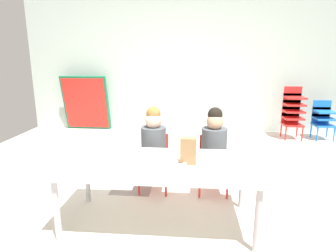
{
  "coord_description": "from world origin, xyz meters",
  "views": [
    {
      "loc": [
        0.19,
        -2.84,
        1.4
      ],
      "look_at": [
        -0.01,
        -0.42,
        0.81
      ],
      "focal_mm": 29.92,
      "sensor_mm": 36.0,
      "label": 1
    }
  ],
  "objects_px": {
    "donut_powdered_on_plate": "(150,164)",
    "donut_powdered_loose": "(180,164)",
    "paper_bag_brown": "(188,151)",
    "seated_child_near_camera": "(154,141)",
    "folded_activity_table": "(86,103)",
    "paper_plate_near_edge": "(150,166)",
    "kid_chair_red_stack": "(293,110)",
    "kid_chair_blue_stack": "(323,117)",
    "craft_table": "(159,167)",
    "paper_plate_center_table": "(117,164)",
    "seated_child_middle_seat": "(214,143)"
  },
  "relations": [
    {
      "from": "folded_activity_table",
      "to": "paper_plate_near_edge",
      "type": "xyz_separation_m",
      "value": [
        1.76,
        -3.25,
        0.03
      ]
    },
    {
      "from": "paper_bag_brown",
      "to": "donut_powdered_on_plate",
      "type": "height_order",
      "value": "paper_bag_brown"
    },
    {
      "from": "kid_chair_red_stack",
      "to": "folded_activity_table",
      "type": "relative_size",
      "value": 0.85
    },
    {
      "from": "seated_child_near_camera",
      "to": "donut_powdered_on_plate",
      "type": "distance_m",
      "value": 0.72
    },
    {
      "from": "donut_powdered_on_plate",
      "to": "paper_plate_near_edge",
      "type": "bearing_deg",
      "value": 0.0
    },
    {
      "from": "craft_table",
      "to": "seated_child_middle_seat",
      "type": "distance_m",
      "value": 0.79
    },
    {
      "from": "craft_table",
      "to": "donut_powdered_on_plate",
      "type": "distance_m",
      "value": 0.14
    },
    {
      "from": "paper_plate_center_table",
      "to": "donut_powdered_loose",
      "type": "relative_size",
      "value": 1.67
    },
    {
      "from": "seated_child_near_camera",
      "to": "kid_chair_red_stack",
      "type": "height_order",
      "value": "seated_child_near_camera"
    },
    {
      "from": "kid_chair_red_stack",
      "to": "folded_activity_table",
      "type": "bearing_deg",
      "value": 175.78
    },
    {
      "from": "seated_child_middle_seat",
      "to": "kid_chair_blue_stack",
      "type": "height_order",
      "value": "seated_child_middle_seat"
    },
    {
      "from": "seated_child_middle_seat",
      "to": "paper_plate_near_edge",
      "type": "xyz_separation_m",
      "value": [
        -0.56,
        -0.71,
        0.01
      ]
    },
    {
      "from": "kid_chair_red_stack",
      "to": "kid_chair_blue_stack",
      "type": "relative_size",
      "value": 1.35
    },
    {
      "from": "kid_chair_red_stack",
      "to": "kid_chair_blue_stack",
      "type": "xyz_separation_m",
      "value": [
        0.53,
        -0.0,
        -0.12
      ]
    },
    {
      "from": "craft_table",
      "to": "seated_child_near_camera",
      "type": "height_order",
      "value": "seated_child_near_camera"
    },
    {
      "from": "paper_bag_brown",
      "to": "donut_powdered_on_plate",
      "type": "relative_size",
      "value": 2.06
    },
    {
      "from": "paper_plate_near_edge",
      "to": "donut_powdered_loose",
      "type": "xyz_separation_m",
      "value": [
        0.23,
        0.05,
        0.01
      ]
    },
    {
      "from": "seated_child_middle_seat",
      "to": "donut_powdered_loose",
      "type": "bearing_deg",
      "value": -115.83
    },
    {
      "from": "kid_chair_red_stack",
      "to": "donut_powdered_on_plate",
      "type": "height_order",
      "value": "kid_chair_red_stack"
    },
    {
      "from": "donut_powdered_loose",
      "to": "kid_chair_red_stack",
      "type": "bearing_deg",
      "value": 57.28
    },
    {
      "from": "kid_chair_blue_stack",
      "to": "donut_powdered_on_plate",
      "type": "bearing_deg",
      "value": -131.67
    },
    {
      "from": "seated_child_middle_seat",
      "to": "donut_powdered_on_plate",
      "type": "relative_size",
      "value": 8.61
    },
    {
      "from": "folded_activity_table",
      "to": "paper_plate_center_table",
      "type": "height_order",
      "value": "folded_activity_table"
    },
    {
      "from": "seated_child_near_camera",
      "to": "paper_bag_brown",
      "type": "height_order",
      "value": "seated_child_near_camera"
    },
    {
      "from": "paper_bag_brown",
      "to": "paper_plate_center_table",
      "type": "bearing_deg",
      "value": -174.11
    },
    {
      "from": "seated_child_near_camera",
      "to": "donut_powdered_loose",
      "type": "xyz_separation_m",
      "value": [
        0.3,
        -0.67,
        0.02
      ]
    },
    {
      "from": "seated_child_middle_seat",
      "to": "kid_chair_red_stack",
      "type": "bearing_deg",
      "value": 55.41
    },
    {
      "from": "donut_powdered_on_plate",
      "to": "donut_powdered_loose",
      "type": "xyz_separation_m",
      "value": [
        0.23,
        0.05,
        -0.01
      ]
    },
    {
      "from": "seated_child_near_camera",
      "to": "paper_plate_near_edge",
      "type": "xyz_separation_m",
      "value": [
        0.07,
        -0.71,
        0.01
      ]
    },
    {
      "from": "craft_table",
      "to": "kid_chair_blue_stack",
      "type": "distance_m",
      "value": 3.85
    },
    {
      "from": "folded_activity_table",
      "to": "craft_table",
      "type": "bearing_deg",
      "value": -60.0
    },
    {
      "from": "kid_chair_blue_stack",
      "to": "paper_bag_brown",
      "type": "height_order",
      "value": "paper_bag_brown"
    },
    {
      "from": "paper_plate_center_table",
      "to": "donut_powdered_loose",
      "type": "distance_m",
      "value": 0.52
    },
    {
      "from": "seated_child_near_camera",
      "to": "donut_powdered_loose",
      "type": "distance_m",
      "value": 0.73
    },
    {
      "from": "seated_child_near_camera",
      "to": "donut_powdered_on_plate",
      "type": "xyz_separation_m",
      "value": [
        0.07,
        -0.71,
        0.03
      ]
    },
    {
      "from": "kid_chair_blue_stack",
      "to": "paper_plate_center_table",
      "type": "distance_m",
      "value": 4.14
    },
    {
      "from": "craft_table",
      "to": "kid_chair_red_stack",
      "type": "bearing_deg",
      "value": 54.34
    },
    {
      "from": "donut_powdered_loose",
      "to": "donut_powdered_on_plate",
      "type": "bearing_deg",
      "value": -168.74
    },
    {
      "from": "paper_bag_brown",
      "to": "kid_chair_blue_stack",
      "type": "bearing_deg",
      "value": 50.84
    },
    {
      "from": "craft_table",
      "to": "seated_child_middle_seat",
      "type": "bearing_deg",
      "value": 50.63
    },
    {
      "from": "craft_table",
      "to": "kid_chair_red_stack",
      "type": "relative_size",
      "value": 1.81
    },
    {
      "from": "seated_child_near_camera",
      "to": "folded_activity_table",
      "type": "height_order",
      "value": "folded_activity_table"
    },
    {
      "from": "paper_bag_brown",
      "to": "folded_activity_table",
      "type": "bearing_deg",
      "value": 123.1
    },
    {
      "from": "donut_powdered_on_plate",
      "to": "donut_powdered_loose",
      "type": "bearing_deg",
      "value": 11.26
    },
    {
      "from": "paper_plate_near_edge",
      "to": "seated_child_near_camera",
      "type": "bearing_deg",
      "value": 95.42
    },
    {
      "from": "craft_table",
      "to": "donut_powdered_loose",
      "type": "bearing_deg",
      "value": -17.97
    },
    {
      "from": "paper_bag_brown",
      "to": "paper_plate_center_table",
      "type": "xyz_separation_m",
      "value": [
        -0.58,
        -0.06,
        -0.11
      ]
    },
    {
      "from": "kid_chair_blue_stack",
      "to": "seated_child_middle_seat",
      "type": "bearing_deg",
      "value": -132.76
    },
    {
      "from": "paper_bag_brown",
      "to": "donut_powdered_on_plate",
      "type": "distance_m",
      "value": 0.32
    },
    {
      "from": "donut_powdered_loose",
      "to": "paper_bag_brown",
      "type": "bearing_deg",
      "value": 35.27
    }
  ]
}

